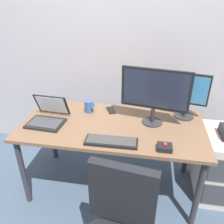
{
  "coord_description": "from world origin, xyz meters",
  "views": [
    {
      "loc": [
        0.29,
        -1.7,
        1.77
      ],
      "look_at": [
        0.0,
        0.0,
        0.85
      ],
      "focal_mm": 36.53,
      "sensor_mm": 36.0,
      "label": 1
    }
  ],
  "objects_px": {
    "file_cabinet": "(221,165)",
    "monitor_side": "(187,93)",
    "monitor_main": "(155,92)",
    "laptop": "(48,116)",
    "trackball_mouse": "(165,147)",
    "cell_phone": "(111,110)",
    "coffee_mug": "(89,106)",
    "keyboard": "(111,141)"
  },
  "relations": [
    {
      "from": "monitor_main",
      "to": "file_cabinet",
      "type": "bearing_deg",
      "value": 1.78
    },
    {
      "from": "file_cabinet",
      "to": "monitor_main",
      "type": "bearing_deg",
      "value": -178.22
    },
    {
      "from": "keyboard",
      "to": "laptop",
      "type": "xyz_separation_m",
      "value": [
        -0.61,
        0.23,
        0.04
      ]
    },
    {
      "from": "file_cabinet",
      "to": "keyboard",
      "type": "distance_m",
      "value": 1.14
    },
    {
      "from": "monitor_main",
      "to": "monitor_side",
      "type": "xyz_separation_m",
      "value": [
        0.29,
        0.16,
        -0.05
      ]
    },
    {
      "from": "file_cabinet",
      "to": "laptop",
      "type": "height_order",
      "value": "laptop"
    },
    {
      "from": "monitor_main",
      "to": "keyboard",
      "type": "distance_m",
      "value": 0.55
    },
    {
      "from": "file_cabinet",
      "to": "monitor_side",
      "type": "relative_size",
      "value": 1.55
    },
    {
      "from": "monitor_side",
      "to": "trackball_mouse",
      "type": "distance_m",
      "value": 0.61
    },
    {
      "from": "trackball_mouse",
      "to": "laptop",
      "type": "bearing_deg",
      "value": 166.49
    },
    {
      "from": "keyboard",
      "to": "trackball_mouse",
      "type": "distance_m",
      "value": 0.4
    },
    {
      "from": "file_cabinet",
      "to": "coffee_mug",
      "type": "relative_size",
      "value": 5.7
    },
    {
      "from": "laptop",
      "to": "coffee_mug",
      "type": "relative_size",
      "value": 2.87
    },
    {
      "from": "trackball_mouse",
      "to": "cell_phone",
      "type": "bearing_deg",
      "value": 132.47
    },
    {
      "from": "laptop",
      "to": "trackball_mouse",
      "type": "distance_m",
      "value": 1.05
    },
    {
      "from": "file_cabinet",
      "to": "coffee_mug",
      "type": "height_order",
      "value": "coffee_mug"
    },
    {
      "from": "monitor_side",
      "to": "monitor_main",
      "type": "bearing_deg",
      "value": -150.49
    },
    {
      "from": "coffee_mug",
      "to": "cell_phone",
      "type": "relative_size",
      "value": 0.81
    },
    {
      "from": "trackball_mouse",
      "to": "coffee_mug",
      "type": "xyz_separation_m",
      "value": [
        -0.7,
        0.49,
        0.03
      ]
    },
    {
      "from": "file_cabinet",
      "to": "cell_phone",
      "type": "bearing_deg",
      "value": 172.47
    },
    {
      "from": "trackball_mouse",
      "to": "monitor_main",
      "type": "bearing_deg",
      "value": 104.26
    },
    {
      "from": "file_cabinet",
      "to": "monitor_side",
      "type": "xyz_separation_m",
      "value": [
        -0.39,
        0.14,
        0.64
      ]
    },
    {
      "from": "trackball_mouse",
      "to": "coffee_mug",
      "type": "relative_size",
      "value": 0.96
    },
    {
      "from": "file_cabinet",
      "to": "laptop",
      "type": "xyz_separation_m",
      "value": [
        -1.6,
        -0.16,
        0.46
      ]
    },
    {
      "from": "monitor_side",
      "to": "coffee_mug",
      "type": "relative_size",
      "value": 3.67
    },
    {
      "from": "monitor_main",
      "to": "keyboard",
      "type": "bearing_deg",
      "value": -130.17
    },
    {
      "from": "monitor_main",
      "to": "trackball_mouse",
      "type": "bearing_deg",
      "value": -75.74
    },
    {
      "from": "keyboard",
      "to": "coffee_mug",
      "type": "bearing_deg",
      "value": 122.58
    },
    {
      "from": "monitor_main",
      "to": "keyboard",
      "type": "relative_size",
      "value": 1.39
    },
    {
      "from": "monitor_main",
      "to": "cell_phone",
      "type": "height_order",
      "value": "monitor_main"
    },
    {
      "from": "monitor_main",
      "to": "monitor_side",
      "type": "bearing_deg",
      "value": 29.51
    },
    {
      "from": "laptop",
      "to": "cell_phone",
      "type": "xyz_separation_m",
      "value": [
        0.52,
        0.3,
        -0.05
      ]
    },
    {
      "from": "file_cabinet",
      "to": "trackball_mouse",
      "type": "bearing_deg",
      "value": -145.37
    },
    {
      "from": "keyboard",
      "to": "cell_phone",
      "type": "xyz_separation_m",
      "value": [
        -0.09,
        0.53,
        -0.01
      ]
    },
    {
      "from": "laptop",
      "to": "cell_phone",
      "type": "height_order",
      "value": "laptop"
    },
    {
      "from": "trackball_mouse",
      "to": "keyboard",
      "type": "bearing_deg",
      "value": 177.65
    },
    {
      "from": "monitor_main",
      "to": "trackball_mouse",
      "type": "relative_size",
      "value": 5.22
    },
    {
      "from": "laptop",
      "to": "trackball_mouse",
      "type": "height_order",
      "value": "laptop"
    },
    {
      "from": "file_cabinet",
      "to": "coffee_mug",
      "type": "distance_m",
      "value": 1.37
    },
    {
      "from": "laptop",
      "to": "trackball_mouse",
      "type": "bearing_deg",
      "value": -13.51
    },
    {
      "from": "trackball_mouse",
      "to": "coffee_mug",
      "type": "height_order",
      "value": "coffee_mug"
    },
    {
      "from": "laptop",
      "to": "coffee_mug",
      "type": "bearing_deg",
      "value": 37.63
    }
  ]
}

